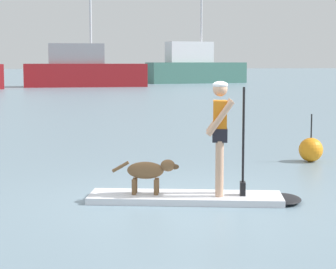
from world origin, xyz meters
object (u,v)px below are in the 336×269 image
person_paddler (221,130)px  marker_buoy (311,150)px  moored_boat_center (83,70)px  dog (149,171)px  moored_boat_far_starboard (195,67)px  paddleboard (200,198)px

person_paddler → marker_buoy: (3.16, 3.13, -0.83)m
moored_boat_center → person_paddler: bearing=-95.2°
dog → marker_buoy: (4.18, 2.77, -0.19)m
moored_boat_center → marker_buoy: size_ratio=12.81×
person_paddler → moored_boat_far_starboard: bearing=72.8°
moored_boat_far_starboard → dog: bearing=-108.4°
person_paddler → paddleboard: bearing=161.0°
paddleboard → dog: dog is taller
marker_buoy → dog: bearing=-146.4°
paddleboard → moored_boat_center: (4.46, 46.05, 1.38)m
paddleboard → person_paddler: person_paddler is taller
dog → moored_boat_center: (5.20, 45.80, 0.98)m
paddleboard → marker_buoy: size_ratio=3.24×
paddleboard → dog: bearing=161.0°
dog → person_paddler: bearing=-19.0°
person_paddler → dog: 1.25m
person_paddler → dog: (-1.02, 0.35, -0.64)m
paddleboard → marker_buoy: bearing=41.4°
moored_boat_center → paddleboard: bearing=-95.5°
moored_boat_far_starboard → moored_boat_center: bearing=-151.8°
dog → moored_boat_far_starboard: 55.14m
dog → moored_boat_far_starboard: size_ratio=0.08×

